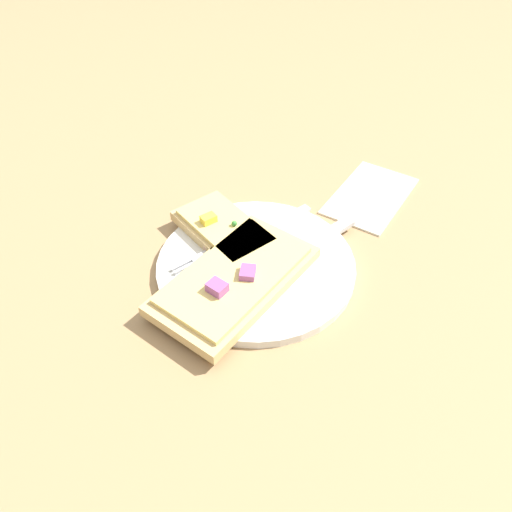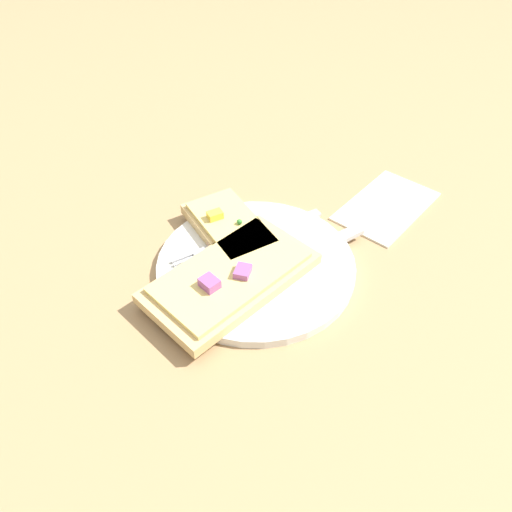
{
  "view_description": "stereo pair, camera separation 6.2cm",
  "coord_description": "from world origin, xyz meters",
  "px_view_note": "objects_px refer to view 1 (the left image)",
  "views": [
    {
      "loc": [
        -0.38,
        -0.24,
        0.45
      ],
      "look_at": [
        0.0,
        0.0,
        0.02
      ],
      "focal_mm": 35.0,
      "sensor_mm": 36.0,
      "label": 1
    },
    {
      "loc": [
        -0.34,
        -0.29,
        0.45
      ],
      "look_at": [
        0.0,
        0.0,
        0.02
      ],
      "focal_mm": 35.0,
      "sensor_mm": 36.0,
      "label": 2
    }
  ],
  "objects_px": {
    "knife": "(304,250)",
    "pizza_slice_main": "(235,279)",
    "plate": "(256,265)",
    "napkin": "(371,195)",
    "fork": "(239,243)",
    "pizza_slice_corner": "(225,230)"
  },
  "relations": [
    {
      "from": "knife",
      "to": "pizza_slice_main",
      "type": "bearing_deg",
      "value": -8.12
    },
    {
      "from": "plate",
      "to": "knife",
      "type": "xyz_separation_m",
      "value": [
        0.05,
        -0.04,
        0.01
      ]
    },
    {
      "from": "plate",
      "to": "pizza_slice_main",
      "type": "xyz_separation_m",
      "value": [
        -0.05,
        -0.0,
        0.02
      ]
    },
    {
      "from": "plate",
      "to": "pizza_slice_main",
      "type": "bearing_deg",
      "value": -179.79
    },
    {
      "from": "fork",
      "to": "napkin",
      "type": "relative_size",
      "value": 1.34
    },
    {
      "from": "plate",
      "to": "pizza_slice_corner",
      "type": "xyz_separation_m",
      "value": [
        0.02,
        0.06,
        0.02
      ]
    },
    {
      "from": "pizza_slice_main",
      "to": "pizza_slice_corner",
      "type": "xyz_separation_m",
      "value": [
        0.07,
        0.06,
        -0.0
      ]
    },
    {
      "from": "pizza_slice_corner",
      "to": "plate",
      "type": "bearing_deg",
      "value": 0.7
    },
    {
      "from": "pizza_slice_corner",
      "to": "napkin",
      "type": "xyz_separation_m",
      "value": [
        0.2,
        -0.12,
        -0.02
      ]
    },
    {
      "from": "plate",
      "to": "pizza_slice_corner",
      "type": "relative_size",
      "value": 1.52
    },
    {
      "from": "pizza_slice_corner",
      "to": "knife",
      "type": "bearing_deg",
      "value": 34.54
    },
    {
      "from": "pizza_slice_corner",
      "to": "napkin",
      "type": "distance_m",
      "value": 0.24
    },
    {
      "from": "plate",
      "to": "napkin",
      "type": "xyz_separation_m",
      "value": [
        0.22,
        -0.06,
        -0.0
      ]
    },
    {
      "from": "pizza_slice_main",
      "to": "napkin",
      "type": "xyz_separation_m",
      "value": [
        0.27,
        -0.06,
        -0.02
      ]
    },
    {
      "from": "pizza_slice_main",
      "to": "pizza_slice_corner",
      "type": "distance_m",
      "value": 0.09
    },
    {
      "from": "pizza_slice_corner",
      "to": "napkin",
      "type": "height_order",
      "value": "pizza_slice_corner"
    },
    {
      "from": "plate",
      "to": "napkin",
      "type": "height_order",
      "value": "plate"
    },
    {
      "from": "knife",
      "to": "napkin",
      "type": "xyz_separation_m",
      "value": [
        0.17,
        -0.02,
        -0.01
      ]
    },
    {
      "from": "knife",
      "to": "pizza_slice_main",
      "type": "height_order",
      "value": "pizza_slice_main"
    },
    {
      "from": "plate",
      "to": "pizza_slice_main",
      "type": "height_order",
      "value": "pizza_slice_main"
    },
    {
      "from": "fork",
      "to": "pizza_slice_main",
      "type": "distance_m",
      "value": 0.07
    },
    {
      "from": "pizza_slice_main",
      "to": "plate",
      "type": "bearing_deg",
      "value": -175.32
    }
  ]
}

